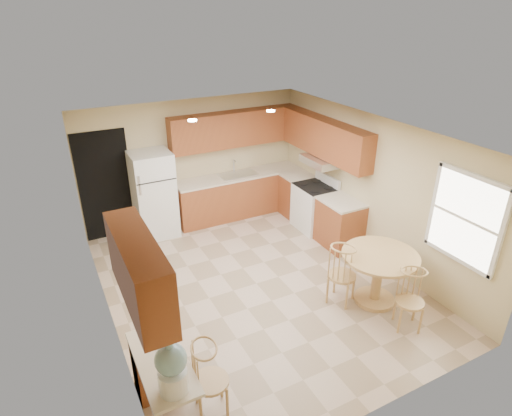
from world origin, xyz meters
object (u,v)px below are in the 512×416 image
refrigerator (154,195)px  stove (314,207)px  chair_table_b (416,298)px  chair_desk (213,379)px  dining_table (378,271)px  water_crock (172,368)px  chair_table_a (347,271)px

refrigerator → stove: size_ratio=1.54×
chair_table_b → chair_desk: chair_desk is taller
stove → chair_desk: (-3.47, -3.16, 0.09)m
stove → dining_table: 2.47m
dining_table → water_crock: bearing=-165.3°
refrigerator → chair_table_b: (2.35, -4.36, -0.29)m
refrigerator → water_crock: refrigerator is taller
stove → chair_table_a: (-0.99, -2.25, 0.12)m
chair_table_a → chair_desk: (-2.48, -0.91, -0.03)m
refrigerator → dining_table: refrigerator is taller
stove → chair_desk: stove is taller
dining_table → water_crock: water_crock is taller
dining_table → chair_table_b: bearing=-90.0°
chair_table_b → water_crock: size_ratio=1.41×
refrigerator → chair_desk: (-0.60, -4.38, -0.28)m
stove → dining_table: stove is taller
dining_table → chair_table_b: size_ratio=1.25×
stove → chair_table_b: (-0.52, -3.14, 0.08)m
water_crock → stove: bearing=40.1°
chair_table_a → chair_table_b: size_ratio=1.08×
refrigerator → water_crock: 4.65m
chair_desk → chair_table_b: bearing=101.0°
dining_table → chair_desk: size_ratio=1.22×
refrigerator → stove: 3.14m
chair_table_b → water_crock: water_crock is taller
dining_table → chair_table_b: chair_table_b is taller
chair_table_a → water_crock: (-2.93, -1.05, 0.47)m
dining_table → water_crock: 3.55m
water_crock → refrigerator: bearing=76.9°
chair_table_a → water_crock: water_crock is taller
refrigerator → dining_table: bearing=-57.1°
dining_table → stove: bearing=77.7°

